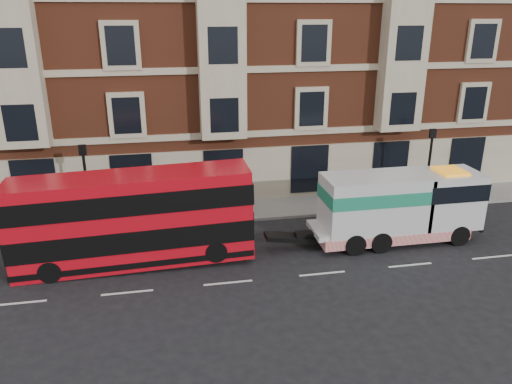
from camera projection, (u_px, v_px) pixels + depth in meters
The scene contains 8 objects.
ground at pixel (228, 283), 20.30m from camera, with size 120.00×120.00×0.00m, color black.
sidewalk at pixel (209, 212), 27.20m from camera, with size 90.00×3.00×0.15m, color slate.
victorian_terrace at pixel (200, 17), 30.79m from camera, with size 45.00×12.00×20.40m.
lamp_post_west at pixel (86, 182), 24.05m from camera, with size 0.35×0.15×4.35m.
lamp_post_east at pixel (429, 162), 27.23m from camera, with size 0.35×0.15×4.35m.
double_decker_bus at pixel (133, 218), 21.18m from camera, with size 10.05×2.31×4.07m.
tow_truck at pixel (396, 206), 23.44m from camera, with size 8.04×2.38×3.35m.
pedestrian at pixel (83, 212), 25.04m from camera, with size 0.56×0.37×1.53m, color #1C2B39.
Camera 1 is at (-2.23, -17.71, 10.43)m, focal length 35.00 mm.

